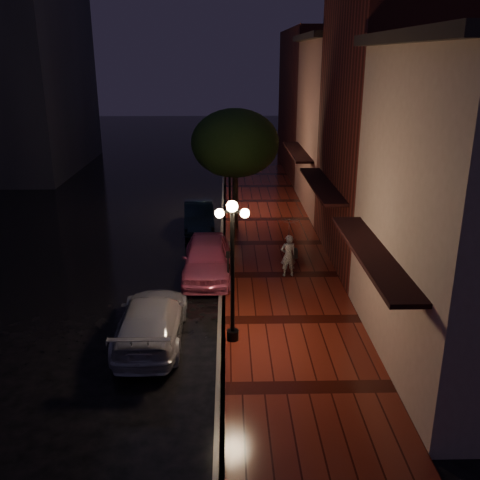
% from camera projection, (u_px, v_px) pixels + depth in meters
% --- Properties ---
extents(ground, '(120.00, 120.00, 0.00)m').
position_uv_depth(ground, '(222.00, 279.00, 20.83)').
color(ground, black).
rests_on(ground, ground).
extents(sidewalk, '(4.50, 60.00, 0.15)m').
position_uv_depth(sidewalk, '(280.00, 276.00, 20.85)').
color(sidewalk, '#4D150D').
rests_on(sidewalk, ground).
extents(curb, '(0.25, 60.00, 0.15)m').
position_uv_depth(curb, '(222.00, 277.00, 20.80)').
color(curb, '#595451').
rests_on(curb, ground).
extents(storefront_mid, '(5.00, 8.00, 11.00)m').
position_uv_depth(storefront_mid, '(398.00, 129.00, 21.08)').
color(storefront_mid, '#511914').
rests_on(storefront_mid, ground).
extents(storefront_far, '(5.00, 8.00, 9.00)m').
position_uv_depth(storefront_far, '(352.00, 128.00, 28.97)').
color(storefront_far, '#8C5951').
rests_on(storefront_far, ground).
extents(storefront_extra, '(5.00, 12.00, 10.00)m').
position_uv_depth(storefront_extra, '(321.00, 103.00, 38.26)').
color(storefront_extra, '#511914').
rests_on(storefront_extra, ground).
extents(streetlamp_near, '(0.96, 0.36, 4.31)m').
position_uv_depth(streetlamp_near, '(232.00, 264.00, 15.26)').
color(streetlamp_near, black).
rests_on(streetlamp_near, sidewalk).
extents(streetlamp_far, '(0.96, 0.36, 4.31)m').
position_uv_depth(streetlamp_far, '(230.00, 167.00, 28.49)').
color(streetlamp_far, black).
rests_on(streetlamp_far, sidewalk).
extents(street_tree, '(4.16, 4.16, 5.80)m').
position_uv_depth(street_tree, '(235.00, 145.00, 25.12)').
color(street_tree, black).
rests_on(street_tree, sidewalk).
extents(pink_car, '(1.85, 4.57, 1.55)m').
position_uv_depth(pink_car, '(207.00, 258.00, 20.79)').
color(pink_car, '#E55E87').
rests_on(pink_car, ground).
extents(navy_car, '(1.69, 4.17, 1.35)m').
position_uv_depth(navy_car, '(199.00, 216.00, 26.61)').
color(navy_car, black).
rests_on(navy_car, ground).
extents(silver_car, '(1.97, 4.81, 1.39)m').
position_uv_depth(silver_car, '(151.00, 320.00, 16.08)').
color(silver_car, '#AFAEB6').
rests_on(silver_car, ground).
extents(woman_with_umbrella, '(0.97, 0.98, 2.33)m').
position_uv_depth(woman_with_umbrella, '(289.00, 238.00, 20.23)').
color(woman_with_umbrella, white).
rests_on(woman_with_umbrella, sidewalk).
extents(parking_meter, '(0.15, 0.13, 1.42)m').
position_uv_depth(parking_meter, '(228.00, 266.00, 19.37)').
color(parking_meter, black).
rests_on(parking_meter, sidewalk).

